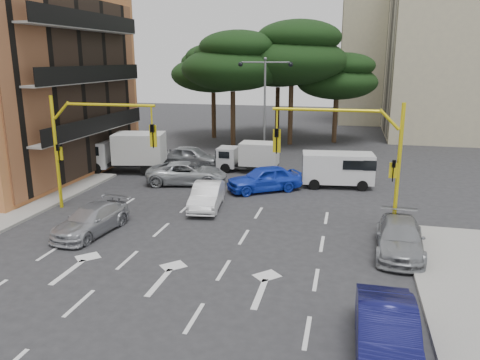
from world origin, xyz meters
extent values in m
plane|color=#28282B|center=(0.00, 0.00, 0.00)|extent=(120.00, 120.00, 0.00)
cube|color=gray|center=(0.00, 16.00, 0.07)|extent=(1.40, 6.00, 0.15)
cube|color=black|center=(-10.44, 8.00, 6.00)|extent=(0.12, 14.72, 11.20)
cube|color=black|center=(9.94, 32.00, 8.50)|extent=(0.12, 11.04, 16.20)
cube|color=beige|center=(13.00, 44.00, 8.00)|extent=(16.00, 12.00, 16.00)
cube|color=black|center=(4.94, 44.00, 7.50)|extent=(0.12, 11.04, 14.20)
cylinder|color=#382616|center=(-4.00, 22.00, 2.48)|extent=(0.44, 0.44, 4.95)
ellipsoid|color=black|center=(-4.00, 22.00, 6.93)|extent=(9.15, 9.15, 3.87)
ellipsoid|color=black|center=(-3.40, 21.60, 8.80)|extent=(6.86, 6.86, 2.86)
ellipsoid|color=black|center=(-4.50, 22.30, 8.25)|extent=(6.07, 6.07, 2.64)
cylinder|color=#382616|center=(1.00, 24.00, 2.70)|extent=(0.44, 0.44, 5.40)
ellipsoid|color=black|center=(1.00, 24.00, 7.56)|extent=(9.98, 9.98, 4.22)
ellipsoid|color=black|center=(1.60, 23.60, 9.60)|extent=(7.49, 7.49, 3.12)
ellipsoid|color=black|center=(0.50, 24.30, 9.00)|extent=(6.62, 6.62, 2.88)
cylinder|color=#382616|center=(-7.00, 26.00, 2.25)|extent=(0.44, 0.44, 4.50)
ellipsoid|color=black|center=(-7.00, 26.00, 6.30)|extent=(8.32, 8.32, 3.52)
ellipsoid|color=black|center=(-6.40, 25.60, 8.00)|extent=(6.24, 6.24, 2.60)
ellipsoid|color=black|center=(-7.50, 26.30, 7.50)|extent=(5.52, 5.52, 2.40)
cylinder|color=#382616|center=(5.00, 26.00, 2.02)|extent=(0.44, 0.44, 4.05)
ellipsoid|color=black|center=(5.00, 26.00, 5.67)|extent=(7.49, 7.49, 3.17)
ellipsoid|color=black|center=(5.60, 25.60, 7.20)|extent=(5.62, 5.62, 2.34)
ellipsoid|color=black|center=(4.50, 26.30, 6.75)|extent=(4.97, 4.97, 2.16)
cylinder|color=#382616|center=(-1.00, 29.00, 2.48)|extent=(0.44, 0.44, 4.95)
ellipsoid|color=black|center=(-1.00, 29.00, 6.93)|extent=(9.15, 9.15, 3.87)
ellipsoid|color=black|center=(-0.40, 28.60, 8.80)|extent=(6.86, 6.86, 2.86)
ellipsoid|color=black|center=(-1.50, 29.30, 8.25)|extent=(6.07, 6.07, 2.64)
cylinder|color=yellow|center=(8.60, 2.00, 3.00)|extent=(0.18, 0.18, 6.00)
cylinder|color=yellow|center=(8.05, 2.00, 5.25)|extent=(0.95, 0.14, 0.95)
cylinder|color=yellow|center=(5.30, 2.00, 5.60)|extent=(4.80, 0.14, 0.14)
cylinder|color=yellow|center=(3.10, 2.00, 5.15)|extent=(0.08, 0.08, 0.90)
imported|color=black|center=(3.10, 2.00, 4.10)|extent=(0.20, 0.24, 1.20)
cube|color=yellow|center=(3.10, 2.08, 4.10)|extent=(0.36, 0.06, 1.10)
imported|color=black|center=(8.38, 1.85, 3.00)|extent=(0.16, 0.20, 1.00)
cube|color=yellow|center=(8.38, 1.95, 3.00)|extent=(0.35, 0.08, 0.70)
cylinder|color=yellow|center=(-8.60, 2.00, 3.00)|extent=(0.18, 0.18, 6.00)
cylinder|color=yellow|center=(-8.05, 2.00, 5.25)|extent=(0.95, 0.14, 0.95)
cylinder|color=yellow|center=(-5.30, 2.00, 5.60)|extent=(4.80, 0.14, 0.14)
cylinder|color=yellow|center=(-3.10, 2.00, 5.15)|extent=(0.08, 0.08, 0.90)
imported|color=black|center=(-3.10, 2.00, 4.10)|extent=(0.20, 0.24, 1.20)
cube|color=yellow|center=(-3.10, 2.08, 4.10)|extent=(0.36, 0.06, 1.10)
imported|color=black|center=(-8.38, 1.85, 3.00)|extent=(0.16, 0.20, 1.00)
cube|color=yellow|center=(-8.38, 1.95, 3.00)|extent=(0.35, 0.08, 0.70)
cylinder|color=slate|center=(0.00, 16.00, 3.90)|extent=(0.16, 0.16, 7.50)
cylinder|color=slate|center=(-0.90, 16.00, 7.55)|extent=(1.80, 0.10, 0.10)
sphere|color=black|center=(-1.90, 16.00, 7.40)|extent=(0.36, 0.36, 0.36)
cylinder|color=slate|center=(0.90, 16.00, 7.55)|extent=(1.80, 0.10, 0.10)
sphere|color=black|center=(1.90, 16.00, 7.40)|extent=(0.36, 0.36, 0.36)
sphere|color=slate|center=(0.00, 16.00, 7.80)|extent=(0.24, 0.24, 0.24)
imported|color=silver|center=(-0.87, 3.69, 0.68)|extent=(1.98, 4.29, 1.36)
imported|color=#1838C7|center=(1.53, 7.70, 0.78)|extent=(4.82, 4.02, 1.55)
imported|color=#A1A3A9|center=(-4.97, -1.10, 0.64)|extent=(2.29, 4.57, 1.27)
imported|color=#ABAFB3|center=(-3.60, 8.21, 0.71)|extent=(5.48, 3.32, 1.42)
imported|color=#979B9F|center=(-4.92, 13.00, 0.77)|extent=(4.67, 2.18, 1.55)
imported|color=#0D0E43|center=(7.65, -7.74, 0.74)|extent=(1.60, 4.48, 1.47)
imported|color=gray|center=(8.66, -0.22, 0.67)|extent=(2.12, 4.71, 1.34)
camera|label=1|loc=(6.36, -19.33, 7.84)|focal=35.00mm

